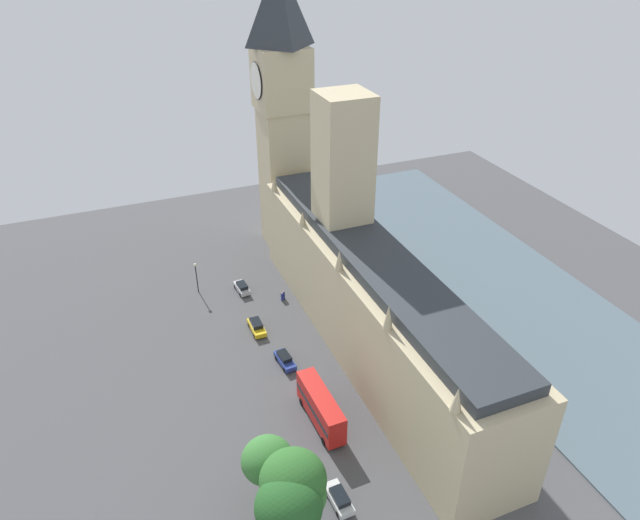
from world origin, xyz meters
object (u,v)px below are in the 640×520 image
Objects in this scene: plane_tree_corner at (268,460)px; pedestrian_trailing at (284,295)px; car_white_midblock at (339,498)px; street_lamp_slot_11 at (196,272)px; plane_tree_under_trees at (289,506)px; double_decker_bus_leading at (321,407)px; car_blue_near_tower at (285,359)px; plane_tree_slot_10 at (293,480)px; car_yellow_cab_kerbside at (257,326)px; clock_tower at (282,109)px; car_silver_by_river_gate at (242,287)px; parliament_building at (368,290)px; plane_tree_far_end at (298,495)px; pedestrian_opposite_hall at (282,297)px.

pedestrian_trailing is at bearing -111.27° from plane_tree_corner.
pedestrian_trailing is (-7.36, -40.45, -0.13)m from car_white_midblock.
plane_tree_under_trees is at bearing 88.68° from street_lamp_slot_11.
pedestrian_trailing is 46.59m from plane_tree_under_trees.
double_decker_bus_leading is at bearing 75.14° from car_white_midblock.
plane_tree_slot_10 is at bearing 67.63° from car_blue_near_tower.
car_yellow_cab_kerbside is 1.01× the size of car_white_midblock.
car_yellow_cab_kerbside is at bearing 61.35° from clock_tower.
plane_tree_corner reaches higher than car_silver_by_river_gate.
parliament_building is 7.20× the size of plane_tree_far_end.
car_silver_by_river_gate is 0.95× the size of car_white_midblock.
plane_tree_slot_10 reaches higher than double_decker_bus_leading.
clock_tower is at bearing -108.15° from plane_tree_far_end.
pedestrian_trailing is (-6.87, -6.79, -0.14)m from car_yellow_cab_kerbside.
plane_tree_far_end is (20.62, 26.04, -3.65)m from parliament_building.
parliament_building is 5.72× the size of plane_tree_slot_10.
plane_tree_far_end is (-1.61, -1.86, -1.36)m from plane_tree_under_trees.
parliament_building is 19.83m from pedestrian_opposite_hall.
plane_tree_corner is at bearing 61.12° from car_blue_near_tower.
street_lamp_slot_11 is at bearing -80.34° from pedestrian_opposite_hall.
car_silver_by_river_gate is at bearing -99.71° from plane_tree_under_trees.
car_blue_near_tower is 23.56m from plane_tree_corner.
plane_tree_far_end is (-1.63, 4.99, -0.40)m from plane_tree_corner.
double_decker_bus_leading is (-1.38, 33.19, 1.75)m from car_silver_by_river_gate.
plane_tree_far_end is 1.49× the size of street_lamp_slot_11.
car_silver_by_river_gate is 11.68m from car_yellow_cab_kerbside.
plane_tree_slot_10 is (7.00, 46.34, 7.06)m from car_silver_by_river_gate.
car_blue_near_tower is 0.44× the size of plane_tree_slot_10.
street_lamp_slot_11 reaches higher than pedestrian_trailing.
clock_tower is at bearing 42.29° from car_silver_by_river_gate.
car_yellow_cab_kerbside is 0.53× the size of plane_tree_corner.
car_blue_near_tower is at bearing 24.30° from pedestrian_opposite_hall.
pedestrian_trailing is at bearing -43.45° from car_silver_by_river_gate.
car_silver_by_river_gate is at bearing 116.49° from pedestrian_trailing.
pedestrian_trailing is at bearing -108.16° from plane_tree_under_trees.
plane_tree_under_trees reaches higher than street_lamp_slot_11.
clock_tower is at bearing -88.99° from parliament_building.
plane_tree_far_end is 1.93m from plane_tree_slot_10.
clock_tower is 67.54m from plane_tree_far_end.
car_blue_near_tower is at bearing 91.44° from double_decker_bus_leading.
plane_tree_far_end reaches higher than pedestrian_opposite_hall.
car_silver_by_river_gate is 0.50× the size of plane_tree_corner.
pedestrian_opposite_hall is (-4.94, -15.68, -0.17)m from car_blue_near_tower.
clock_tower is 54.62m from double_decker_bus_leading.
car_silver_by_river_gate is (13.28, 14.19, -26.17)m from clock_tower.
car_yellow_cab_kerbside is 9.66m from pedestrian_trailing.
parliament_building is 19.01m from double_decker_bus_leading.
car_yellow_cab_kerbside is 9.21m from pedestrian_opposite_hall.
plane_tree_far_end reaches higher than car_blue_near_tower.
car_white_midblock is 0.81× the size of street_lamp_slot_11.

